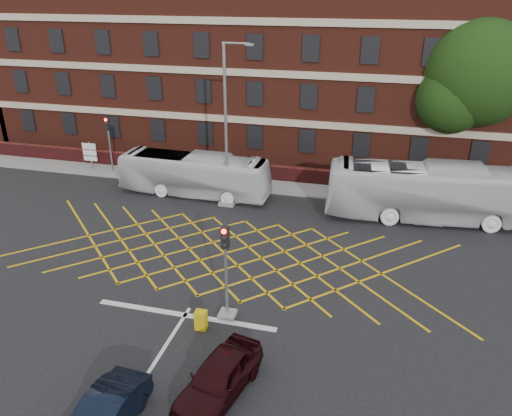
% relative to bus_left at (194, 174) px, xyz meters
% --- Properties ---
extents(ground, '(120.00, 120.00, 0.00)m').
position_rel_bus_left_xyz_m(ground, '(4.38, -9.18, -1.41)').
color(ground, black).
rests_on(ground, ground).
extents(victorian_building, '(51.00, 12.17, 20.40)m').
position_rel_bus_left_xyz_m(victorian_building, '(4.63, 12.81, 6.43)').
color(victorian_building, '#562016').
rests_on(victorian_building, ground).
extents(boundary_wall, '(56.00, 0.50, 1.10)m').
position_rel_bus_left_xyz_m(boundary_wall, '(4.38, 3.82, -0.86)').
color(boundary_wall, '#4C1414').
rests_on(boundary_wall, ground).
extents(far_pavement, '(60.00, 3.00, 0.12)m').
position_rel_bus_left_xyz_m(far_pavement, '(4.38, 2.82, -1.35)').
color(far_pavement, slate).
rests_on(far_pavement, ground).
extents(box_junction_hatching, '(8.22, 8.22, 0.02)m').
position_rel_bus_left_xyz_m(box_junction_hatching, '(4.38, -7.18, -1.40)').
color(box_junction_hatching, '#CC990C').
rests_on(box_junction_hatching, ground).
extents(stop_line, '(8.00, 0.30, 0.02)m').
position_rel_bus_left_xyz_m(stop_line, '(4.38, -12.68, -1.40)').
color(stop_line, silver).
rests_on(stop_line, ground).
extents(bus_left, '(10.15, 2.66, 2.81)m').
position_rel_bus_left_xyz_m(bus_left, '(0.00, 0.00, 0.00)').
color(bus_left, silver).
rests_on(bus_left, ground).
extents(bus_right, '(12.44, 3.89, 3.41)m').
position_rel_bus_left_xyz_m(bus_right, '(14.90, -0.07, 0.30)').
color(bus_right, silver).
rests_on(bus_right, ground).
extents(car_maroon, '(2.52, 4.39, 1.41)m').
position_rel_bus_left_xyz_m(car_maroon, '(7.20, -16.52, -0.70)').
color(car_maroon, black).
rests_on(car_maroon, ground).
extents(deciduous_tree, '(7.51, 7.21, 11.11)m').
position_rel_bus_left_xyz_m(deciduous_tree, '(17.46, 7.57, 5.58)').
color(deciduous_tree, black).
rests_on(deciduous_tree, ground).
extents(traffic_light_near, '(0.70, 0.70, 4.27)m').
position_rel_bus_left_xyz_m(traffic_light_near, '(6.15, -12.30, 0.36)').
color(traffic_light_near, slate).
rests_on(traffic_light_near, ground).
extents(traffic_light_far, '(0.70, 0.70, 4.27)m').
position_rel_bus_left_xyz_m(traffic_light_far, '(-7.25, 2.10, 0.36)').
color(traffic_light_far, slate).
rests_on(traffic_light_far, ground).
extents(street_lamp, '(2.25, 1.00, 9.93)m').
position_rel_bus_left_xyz_m(street_lamp, '(2.67, -1.01, 2.10)').
color(street_lamp, slate).
rests_on(street_lamp, ground).
extents(direction_signs, '(1.10, 0.16, 2.20)m').
position_rel_bus_left_xyz_m(direction_signs, '(-9.19, 2.41, -0.03)').
color(direction_signs, gray).
rests_on(direction_signs, ground).
extents(utility_cabinet, '(0.46, 0.38, 0.84)m').
position_rel_bus_left_xyz_m(utility_cabinet, '(5.36, -13.35, -0.98)').
color(utility_cabinet, '#C6A60B').
rests_on(utility_cabinet, ground).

